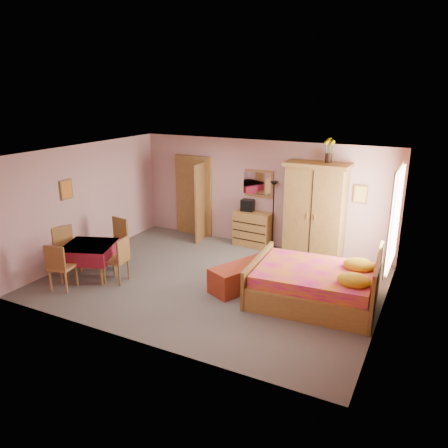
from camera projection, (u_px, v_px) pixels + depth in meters
The scene contains 23 objects.
floor at pixel (213, 281), 8.92m from camera, with size 6.50×6.50×0.00m, color slate.
ceiling at pixel (212, 154), 8.14m from camera, with size 6.50×6.50×0.00m, color brown.
wall_back at pixel (261, 194), 10.66m from camera, with size 6.50×0.10×2.60m, color tan.
wall_front at pixel (131, 264), 6.41m from camera, with size 6.50×0.10×2.60m, color tan.
wall_left at pixel (87, 201), 9.94m from camera, with size 0.10×5.00×2.60m, color tan.
wall_right at pixel (387, 246), 7.12m from camera, with size 0.10×5.00×2.60m, color tan.
doorway at pixel (194, 196), 11.54m from camera, with size 1.06×0.12×2.15m, color #9E6B35.
window at pixel (395, 218), 8.12m from camera, with size 0.08×1.40×1.95m, color white.
picture_left at pixel (66, 190), 9.30m from camera, with size 0.04×0.32×0.42m, color orange.
picture_back at pixel (361, 194), 9.54m from camera, with size 0.30×0.04×0.40m, color #D8BF59.
chest_of_drawers at pixel (253, 229), 10.78m from camera, with size 0.92×0.46×0.87m, color #AC7A3A.
wall_mirror at pixel (257, 183), 10.63m from camera, with size 0.85×0.04×0.67m, color white.
stereo at pixel (248, 205), 10.74m from camera, with size 0.31×0.22×0.29m, color black.
floor_lamp at pixel (273, 216), 10.50m from camera, with size 0.21×0.21×1.67m, color black.
wardrobe at pixel (315, 212), 9.83m from camera, with size 1.41×0.73×2.22m, color olive.
sunflower_vase at pixel (329, 150), 9.43m from camera, with size 0.21×0.21×0.54m, color yellow.
bed at pixel (314, 275), 7.93m from camera, with size 2.25×1.77×1.04m, color #D61487.
bench at pixel (245, 275), 8.58m from camera, with size 0.55×1.47×0.49m, color maroon.
dining_table at pixel (91, 261), 9.03m from camera, with size 0.97×0.97×0.71m, color maroon.
chair_south at pixel (62, 266), 8.45m from camera, with size 0.43×0.43×0.95m, color #AF703B.
chair_north at pixel (114, 242), 9.66m from camera, with size 0.46×0.46×1.02m, color brown.
chair_west at pixel (68, 250), 9.25m from camera, with size 0.44×0.44×0.96m, color #A06D36.
chair_east at pixel (116, 260), 8.77m from camera, with size 0.43×0.43×0.94m, color olive.
Camera 1 is at (3.91, -7.17, 3.77)m, focal length 35.00 mm.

